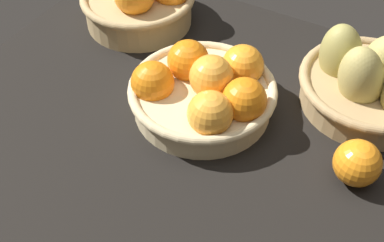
{
  "coord_description": "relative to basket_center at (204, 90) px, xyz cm",
  "views": [
    {
      "loc": [
        27.9,
        -49.24,
        61.88
      ],
      "look_at": [
        1.91,
        -3.24,
        7.0
      ],
      "focal_mm": 46.75,
      "sensor_mm": 36.0,
      "label": 1
    }
  ],
  "objects": [
    {
      "name": "market_tray",
      "position": [
        -0.21,
        -3.6,
        -5.63
      ],
      "size": [
        84.0,
        72.0,
        3.0
      ],
      "primitive_type": "cube",
      "color": "black",
      "rests_on": "ground"
    },
    {
      "name": "basket_center",
      "position": [
        0.0,
        0.0,
        0.0
      ],
      "size": [
        24.29,
        24.29,
        10.62
      ],
      "color": "#D3BC8C",
      "rests_on": "market_tray"
    },
    {
      "name": "basket_far_right_pears",
      "position": [
        22.97,
        14.43,
        0.48
      ],
      "size": [
        23.53,
        23.53,
        13.52
      ],
      "color": "tan",
      "rests_on": "market_tray"
    },
    {
      "name": "loose_orange_front_gap",
      "position": [
        26.08,
        -2.05,
        -0.66
      ],
      "size": [
        6.94,
        6.94,
        6.94
      ],
      "primitive_type": "sphere",
      "color": "orange",
      "rests_on": "market_tray"
    }
  ]
}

